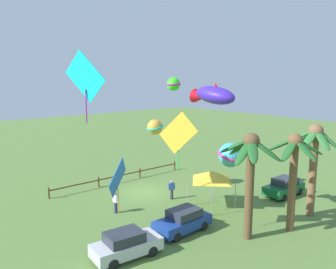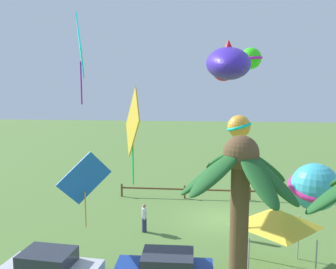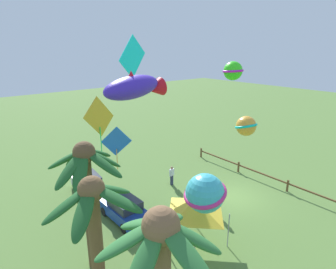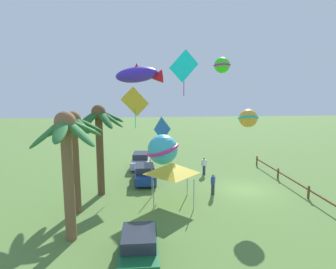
{
  "view_description": "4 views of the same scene",
  "coord_description": "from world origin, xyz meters",
  "px_view_note": "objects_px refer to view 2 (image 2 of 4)",
  "views": [
    {
      "loc": [
        16.84,
        23.14,
        10.01
      ],
      "look_at": [
        2.5,
        6.03,
        6.19
      ],
      "focal_mm": 36.44,
      "sensor_mm": 36.0,
      "label": 1
    },
    {
      "loc": [
        1.28,
        20.97,
        8.06
      ],
      "look_at": [
        2.85,
        4.74,
        5.82
      ],
      "focal_mm": 38.19,
      "sensor_mm": 36.0,
      "label": 2
    },
    {
      "loc": [
        -11.27,
        15.63,
        10.7
      ],
      "look_at": [
        2.62,
        4.16,
        5.07
      ],
      "focal_mm": 30.05,
      "sensor_mm": 36.0,
      "label": 3
    },
    {
      "loc": [
        -20.6,
        8.04,
        7.77
      ],
      "look_at": [
        0.63,
        5.99,
        4.39
      ],
      "focal_mm": 30.5,
      "sensor_mm": 36.0,
      "label": 4
    }
  ],
  "objects_px": {
    "palm_tree_2": "(240,197)",
    "kite_ball_0": "(239,126)",
    "kite_fish_2": "(228,64)",
    "spectator_0": "(144,218)",
    "kite_diamond_6": "(85,179)",
    "kite_ball_5": "(315,187)",
    "kite_diamond_1": "(132,124)",
    "spectator_1": "(238,224)",
    "kite_diamond_4": "(80,46)",
    "kite_ball_3": "(251,58)",
    "festival_tent": "(277,218)"
  },
  "relations": [
    {
      "from": "palm_tree_2",
      "to": "kite_ball_0",
      "type": "xyz_separation_m",
      "value": [
        -1.02,
        -10.7,
        0.81
      ]
    },
    {
      "from": "palm_tree_2",
      "to": "kite_fish_2",
      "type": "bearing_deg",
      "value": -85.68
    },
    {
      "from": "spectator_0",
      "to": "kite_diamond_6",
      "type": "xyz_separation_m",
      "value": [
        2.04,
        3.73,
        3.12
      ]
    },
    {
      "from": "kite_ball_5",
      "to": "palm_tree_2",
      "type": "bearing_deg",
      "value": 51.8
    },
    {
      "from": "palm_tree_2",
      "to": "kite_diamond_6",
      "type": "distance_m",
      "value": 8.07
    },
    {
      "from": "kite_diamond_1",
      "to": "kite_fish_2",
      "type": "bearing_deg",
      "value": -172.84
    },
    {
      "from": "kite_ball_0",
      "to": "spectator_0",
      "type": "bearing_deg",
      "value": 20.56
    },
    {
      "from": "kite_ball_0",
      "to": "kite_diamond_1",
      "type": "bearing_deg",
      "value": 60.69
    },
    {
      "from": "spectator_0",
      "to": "kite_diamond_6",
      "type": "distance_m",
      "value": 5.27
    },
    {
      "from": "spectator_0",
      "to": "kite_diamond_1",
      "type": "distance_m",
      "value": 8.58
    },
    {
      "from": "kite_diamond_6",
      "to": "kite_ball_0",
      "type": "bearing_deg",
      "value": -141.94
    },
    {
      "from": "kite_ball_5",
      "to": "spectator_1",
      "type": "bearing_deg",
      "value": -56.96
    },
    {
      "from": "kite_fish_2",
      "to": "kite_diamond_4",
      "type": "xyz_separation_m",
      "value": [
        6.79,
        -4.26,
        1.13
      ]
    },
    {
      "from": "palm_tree_2",
      "to": "spectator_0",
      "type": "bearing_deg",
      "value": -64.3
    },
    {
      "from": "kite_diamond_1",
      "to": "kite_diamond_4",
      "type": "distance_m",
      "value": 6.66
    },
    {
      "from": "kite_ball_3",
      "to": "kite_diamond_6",
      "type": "xyz_separation_m",
      "value": [
        7.53,
        3.57,
        -5.47
      ]
    },
    {
      "from": "spectator_0",
      "to": "kite_ball_3",
      "type": "height_order",
      "value": "kite_ball_3"
    },
    {
      "from": "kite_fish_2",
      "to": "kite_diamond_4",
      "type": "height_order",
      "value": "kite_diamond_4"
    },
    {
      "from": "kite_ball_3",
      "to": "spectator_1",
      "type": "bearing_deg",
      "value": 34.53
    },
    {
      "from": "festival_tent",
      "to": "kite_diamond_1",
      "type": "height_order",
      "value": "kite_diamond_1"
    },
    {
      "from": "kite_fish_2",
      "to": "festival_tent",
      "type": "bearing_deg",
      "value": -138.51
    },
    {
      "from": "kite_fish_2",
      "to": "kite_diamond_6",
      "type": "bearing_deg",
      "value": -18.85
    },
    {
      "from": "festival_tent",
      "to": "kite_diamond_4",
      "type": "xyz_separation_m",
      "value": [
        9.15,
        -2.18,
        7.47
      ]
    },
    {
      "from": "festival_tent",
      "to": "kite_ball_0",
      "type": "distance_m",
      "value": 6.62
    },
    {
      "from": "kite_diamond_1",
      "to": "kite_diamond_4",
      "type": "relative_size",
      "value": 0.79
    },
    {
      "from": "kite_diamond_4",
      "to": "kite_ball_5",
      "type": "relative_size",
      "value": 2.03
    },
    {
      "from": "kite_diamond_6",
      "to": "spectator_1",
      "type": "bearing_deg",
      "value": -155.28
    },
    {
      "from": "spectator_1",
      "to": "kite_diamond_1",
      "type": "xyz_separation_m",
      "value": [
        4.41,
        5.74,
        5.89
      ]
    },
    {
      "from": "kite_diamond_1",
      "to": "kite_ball_5",
      "type": "relative_size",
      "value": 1.6
    },
    {
      "from": "kite_diamond_4",
      "to": "kite_ball_5",
      "type": "height_order",
      "value": "kite_diamond_4"
    },
    {
      "from": "spectator_1",
      "to": "kite_diamond_1",
      "type": "distance_m",
      "value": 9.33
    },
    {
      "from": "kite_ball_5",
      "to": "kite_diamond_6",
      "type": "xyz_separation_m",
      "value": [
        9.66,
        -0.68,
        -0.12
      ]
    },
    {
      "from": "spectator_1",
      "to": "kite_diamond_4",
      "type": "height_order",
      "value": "kite_diamond_4"
    },
    {
      "from": "spectator_1",
      "to": "kite_diamond_6",
      "type": "height_order",
      "value": "kite_diamond_6"
    },
    {
      "from": "spectator_0",
      "to": "kite_diamond_1",
      "type": "xyz_separation_m",
      "value": [
        -0.65,
        6.2,
        5.89
      ]
    },
    {
      "from": "kite_fish_2",
      "to": "kite_diamond_1",
      "type": "bearing_deg",
      "value": 7.16
    },
    {
      "from": "spectator_1",
      "to": "festival_tent",
      "type": "relative_size",
      "value": 0.56
    },
    {
      "from": "kite_diamond_6",
      "to": "festival_tent",
      "type": "bearing_deg",
      "value": -179.78
    },
    {
      "from": "spectator_0",
      "to": "festival_tent",
      "type": "bearing_deg",
      "value": 149.78
    },
    {
      "from": "kite_fish_2",
      "to": "kite_ball_3",
      "type": "bearing_deg",
      "value": -105.06
    },
    {
      "from": "spectator_1",
      "to": "spectator_0",
      "type": "bearing_deg",
      "value": -5.2
    },
    {
      "from": "kite_diamond_1",
      "to": "festival_tent",
      "type": "bearing_deg",
      "value": -156.26
    },
    {
      "from": "spectator_0",
      "to": "kite_ball_0",
      "type": "bearing_deg",
      "value": -159.44
    },
    {
      "from": "kite_diamond_1",
      "to": "kite_diamond_6",
      "type": "xyz_separation_m",
      "value": [
        2.68,
        -2.47,
        -2.77
      ]
    },
    {
      "from": "spectator_1",
      "to": "kite_fish_2",
      "type": "relative_size",
      "value": 0.45
    },
    {
      "from": "spectator_0",
      "to": "kite_diamond_1",
      "type": "bearing_deg",
      "value": 95.95
    },
    {
      "from": "palm_tree_2",
      "to": "kite_ball_5",
      "type": "distance_m",
      "value": 5.59
    },
    {
      "from": "spectator_1",
      "to": "kite_ball_0",
      "type": "distance_m",
      "value": 5.48
    },
    {
      "from": "palm_tree_2",
      "to": "kite_ball_3",
      "type": "distance_m",
      "value": 9.77
    },
    {
      "from": "kite_ball_0",
      "to": "kite_ball_3",
      "type": "xyz_separation_m",
      "value": [
        -0.27,
        2.12,
        3.67
      ]
    }
  ]
}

